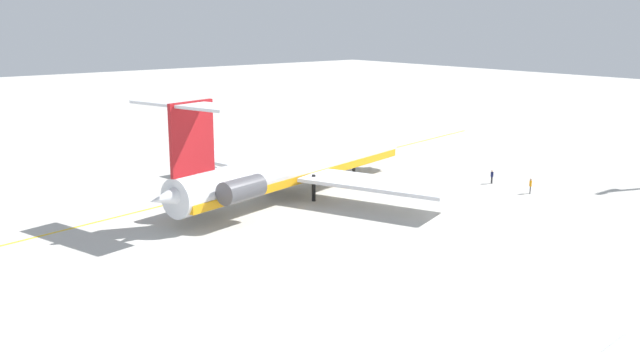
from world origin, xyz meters
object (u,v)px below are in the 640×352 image
(ground_crew_near_tail, at_px, (531,184))
(main_jetliner, at_px, (292,168))
(safety_cone_nose, at_px, (302,151))
(ground_crew_near_nose, at_px, (492,175))

(ground_crew_near_tail, bearing_deg, main_jetliner, 17.13)
(main_jetliner, relative_size, ground_crew_near_tail, 23.24)
(main_jetliner, bearing_deg, ground_crew_near_tail, -50.04)
(main_jetliner, relative_size, safety_cone_nose, 77.02)
(main_jetliner, xyz_separation_m, ground_crew_near_nose, (-23.31, 10.51, -2.30))
(main_jetliner, xyz_separation_m, ground_crew_near_tail, (-22.63, 16.56, -2.25))
(ground_crew_near_nose, relative_size, ground_crew_near_tail, 0.95)
(ground_crew_near_tail, bearing_deg, ground_crew_near_nose, -43.01)
(main_jetliner, height_order, ground_crew_near_tail, main_jetliner)
(safety_cone_nose, bearing_deg, ground_crew_near_nose, 99.87)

